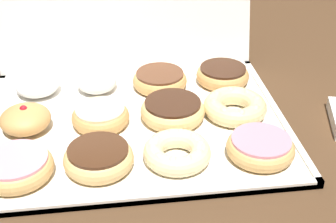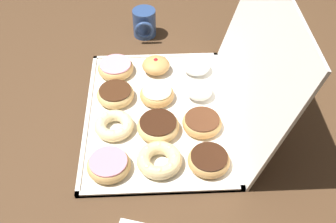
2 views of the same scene
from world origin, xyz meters
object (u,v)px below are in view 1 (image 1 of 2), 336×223
(chocolate_frosted_donut_1, at_px, (99,158))
(powdered_filled_donut_9, at_px, (97,81))
(cruller_donut_7, at_px, (235,107))
(chocolate_frosted_donut_10, at_px, (160,80))
(donut_box, at_px, (135,124))
(cruller_donut_2, at_px, (177,151))
(pink_frosted_donut_0, at_px, (16,167))
(chocolate_frosted_donut_6, at_px, (173,110))
(powdered_filled_donut_8, at_px, (37,84))
(pink_frosted_donut_3, at_px, (261,147))
(chocolate_frosted_donut_11, at_px, (223,75))
(jelly_filled_donut_4, at_px, (25,119))
(glazed_ring_donut_5, at_px, (101,117))

(chocolate_frosted_donut_1, bearing_deg, powdered_filled_donut_9, 90.36)
(cruller_donut_7, relative_size, chocolate_frosted_donut_10, 1.06)
(donut_box, height_order, cruller_donut_2, cruller_donut_2)
(donut_box, height_order, pink_frosted_donut_0, pink_frosted_donut_0)
(chocolate_frosted_donut_6, bearing_deg, powdered_filled_donut_8, 153.13)
(cruller_donut_7, bearing_deg, powdered_filled_donut_9, 153.08)
(pink_frosted_donut_3, height_order, chocolate_frosted_donut_6, chocolate_frosted_donut_6)
(donut_box, xyz_separation_m, chocolate_frosted_donut_10, (0.06, 0.13, 0.02))
(chocolate_frosted_donut_6, distance_m, chocolate_frosted_donut_10, 0.13)
(powdered_filled_donut_8, height_order, chocolate_frosted_donut_10, powdered_filled_donut_8)
(donut_box, relative_size, powdered_filled_donut_9, 6.72)
(cruller_donut_2, bearing_deg, chocolate_frosted_donut_1, -179.03)
(pink_frosted_donut_3, bearing_deg, chocolate_frosted_donut_1, 178.95)
(chocolate_frosted_donut_1, xyz_separation_m, chocolate_frosted_donut_11, (0.27, 0.26, -0.00))
(cruller_donut_2, bearing_deg, pink_frosted_donut_0, -178.28)
(cruller_donut_7, bearing_deg, powdered_filled_donut_8, 160.48)
(chocolate_frosted_donut_10, bearing_deg, cruller_donut_2, -90.19)
(powdered_filled_donut_9, relative_size, chocolate_frosted_donut_10, 0.73)
(chocolate_frosted_donut_1, distance_m, powdered_filled_donut_9, 0.26)
(chocolate_frosted_donut_6, height_order, powdered_filled_donut_9, powdered_filled_donut_9)
(cruller_donut_7, xyz_separation_m, chocolate_frosted_donut_10, (-0.13, 0.13, -0.00))
(jelly_filled_donut_4, xyz_separation_m, powdered_filled_donut_9, (0.13, 0.13, -0.00))
(pink_frosted_donut_3, distance_m, powdered_filled_donut_9, 0.38)
(donut_box, relative_size, chocolate_frosted_donut_1, 4.89)
(pink_frosted_donut_3, bearing_deg, cruller_donut_7, 94.31)
(chocolate_frosted_donut_10, distance_m, chocolate_frosted_donut_11, 0.14)
(chocolate_frosted_donut_1, bearing_deg, chocolate_frosted_donut_6, 42.92)
(chocolate_frosted_donut_10, xyz_separation_m, chocolate_frosted_donut_11, (0.14, 0.00, 0.00))
(pink_frosted_donut_0, relative_size, jelly_filled_donut_4, 1.29)
(cruller_donut_2, xyz_separation_m, pink_frosted_donut_3, (0.14, -0.01, 0.00))
(chocolate_frosted_donut_1, relative_size, powdered_filled_donut_8, 1.26)
(powdered_filled_donut_8, height_order, chocolate_frosted_donut_11, powdered_filled_donut_8)
(jelly_filled_donut_4, height_order, cruller_donut_7, jelly_filled_donut_4)
(powdered_filled_donut_8, bearing_deg, donut_box, -35.09)
(cruller_donut_2, xyz_separation_m, powdered_filled_donut_8, (-0.25, 0.26, 0.00))
(donut_box, distance_m, chocolate_frosted_donut_10, 0.14)
(powdered_filled_donut_9, relative_size, chocolate_frosted_donut_11, 0.74)
(pink_frosted_donut_3, bearing_deg, pink_frosted_donut_0, -179.91)
(chocolate_frosted_donut_10, bearing_deg, donut_box, -115.92)
(cruller_donut_2, bearing_deg, jelly_filled_donut_4, 153.94)
(cruller_donut_7, height_order, chocolate_frosted_donut_10, cruller_donut_7)
(pink_frosted_donut_0, height_order, chocolate_frosted_donut_6, chocolate_frosted_donut_6)
(glazed_ring_donut_5, height_order, powdered_filled_donut_9, powdered_filled_donut_9)
(donut_box, xyz_separation_m, glazed_ring_donut_5, (-0.06, -0.00, 0.02))
(chocolate_frosted_donut_1, height_order, chocolate_frosted_donut_11, chocolate_frosted_donut_1)
(glazed_ring_donut_5, distance_m, cruller_donut_7, 0.26)
(donut_box, distance_m, cruller_donut_2, 0.14)
(jelly_filled_donut_4, distance_m, powdered_filled_donut_9, 0.18)
(donut_box, xyz_separation_m, cruller_donut_2, (0.06, -0.13, 0.02))
(donut_box, distance_m, pink_frosted_donut_3, 0.24)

